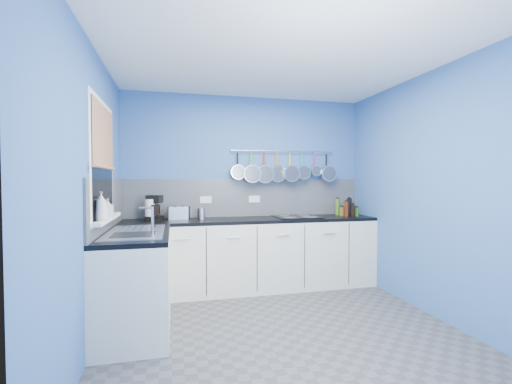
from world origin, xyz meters
name	(u,v)px	position (x,y,z in m)	size (l,w,h in m)	color
floor	(280,329)	(0.00, 0.00, -0.01)	(3.20, 3.00, 0.02)	#47474C
ceiling	(281,56)	(0.00, 0.00, 2.51)	(3.20, 3.00, 0.02)	white
wall_back	(247,190)	(0.00, 1.51, 1.25)	(3.20, 0.02, 2.50)	#3760A3
wall_front	(372,207)	(0.00, -1.51, 1.25)	(3.20, 0.02, 2.50)	#3760A3
wall_left	(91,196)	(-1.61, 0.00, 1.25)	(0.02, 3.00, 2.50)	#3760A3
wall_right	(429,193)	(1.61, 0.00, 1.25)	(0.02, 3.00, 2.50)	#3760A3
backsplash_back	(247,198)	(0.00, 1.49, 1.15)	(3.20, 0.02, 0.50)	gray
backsplash_left	(108,204)	(-1.59, 0.60, 1.15)	(0.02, 1.80, 0.50)	gray
cabinet_run_back	(252,255)	(0.00, 1.20, 0.43)	(3.20, 0.60, 0.86)	silver
worktop_back	(252,220)	(0.00, 1.20, 0.88)	(3.20, 0.60, 0.04)	black
cabinet_run_left	(136,283)	(-1.30, 0.30, 0.43)	(0.60, 1.20, 0.86)	silver
worktop_left	(136,235)	(-1.30, 0.30, 0.88)	(0.60, 1.20, 0.04)	black
window_frame	(103,162)	(-1.58, 0.30, 1.55)	(0.01, 1.00, 1.10)	white
window_glass	(103,162)	(-1.57, 0.30, 1.55)	(0.01, 0.90, 1.00)	black
bamboo_blind	(104,136)	(-1.56, 0.30, 1.77)	(0.01, 0.90, 0.55)	#A57555
window_sill	(106,219)	(-1.55, 0.30, 1.04)	(0.10, 0.98, 0.03)	white
sink_unit	(136,232)	(-1.30, 0.30, 0.90)	(0.50, 0.95, 0.01)	silver
mixer_tap	(152,220)	(-1.14, 0.12, 1.03)	(0.12, 0.08, 0.26)	silver
socket_left	(206,200)	(-0.55, 1.48, 1.13)	(0.15, 0.01, 0.09)	white
socket_right	(254,199)	(0.10, 1.48, 1.13)	(0.15, 0.01, 0.09)	white
pot_rail	(283,151)	(0.50, 1.45, 1.78)	(0.02, 0.02, 1.45)	silver
soap_bottle_a	(101,206)	(-1.53, -0.02, 1.17)	(0.09, 0.09, 0.24)	white
soap_bottle_b	(108,208)	(-1.53, 0.26, 1.14)	(0.08, 0.08, 0.17)	white
paper_towel	(150,210)	(-1.23, 1.22, 1.03)	(0.12, 0.12, 0.26)	white
coffee_maker	(155,208)	(-1.18, 1.24, 1.05)	(0.17, 0.19, 0.30)	black
toaster	(179,213)	(-0.90, 1.32, 0.98)	(0.25, 0.14, 0.16)	silver
canister	(201,214)	(-0.62, 1.28, 0.97)	(0.09, 0.09, 0.14)	silver
hob	(297,217)	(0.61, 1.20, 0.91)	(0.57, 0.50, 0.01)	black
pan_0	(238,165)	(-0.13, 1.44, 1.59)	(0.20, 0.09, 0.39)	silver
pan_1	(251,167)	(0.05, 1.44, 1.56)	(0.24, 0.12, 0.43)	silver
pan_2	(264,167)	(0.23, 1.44, 1.56)	(0.25, 0.08, 0.44)	silver
pan_3	(277,167)	(0.41, 1.44, 1.57)	(0.23, 0.07, 0.42)	silver
pan_4	(290,167)	(0.59, 1.44, 1.57)	(0.23, 0.13, 0.42)	silver
pan_5	(302,166)	(0.77, 1.44, 1.59)	(0.20, 0.09, 0.39)	silver
pan_6	(314,164)	(0.95, 1.44, 1.61)	(0.15, 0.10, 0.34)	silver
pan_7	(326,167)	(1.14, 1.44, 1.57)	(0.22, 0.13, 0.41)	silver
condiment_0	(350,209)	(1.44, 1.30, 0.98)	(0.07, 0.07, 0.16)	#8C5914
condiment_1	(345,209)	(1.36, 1.31, 0.99)	(0.07, 0.07, 0.18)	brown
condiment_2	(337,207)	(1.25, 1.33, 1.01)	(0.05, 0.05, 0.23)	#3F721E
condiment_3	(355,212)	(1.47, 1.23, 0.95)	(0.06, 0.06, 0.10)	olive
condiment_4	(349,207)	(1.37, 1.21, 1.02)	(0.07, 0.07, 0.24)	black
condiment_5	(342,211)	(1.27, 1.23, 0.96)	(0.07, 0.07, 0.12)	brown
condiment_6	(357,212)	(1.43, 1.12, 0.96)	(0.05, 0.05, 0.12)	#265919
condiment_7	(353,210)	(1.36, 1.10, 0.98)	(0.05, 0.05, 0.17)	black
condiment_8	(346,209)	(1.27, 1.11, 1.00)	(0.05, 0.05, 0.20)	#4C190C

